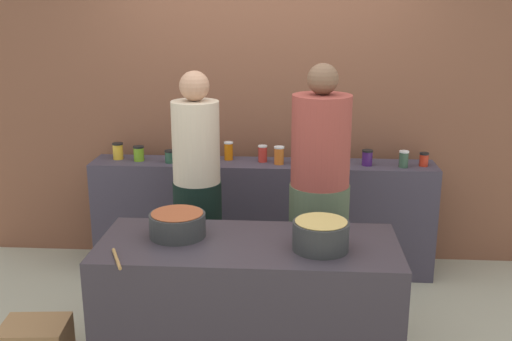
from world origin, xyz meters
TOP-DOWN VIEW (x-y plane):
  - ground at (0.00, 0.00)m, footprint 12.00×12.00m
  - storefront_wall at (0.00, 1.45)m, footprint 4.80×0.12m
  - display_shelf at (0.00, 1.10)m, footprint 2.70×0.36m
  - prep_table at (0.00, -0.30)m, footprint 1.70×0.70m
  - preserve_jar_0 at (-1.16, 1.13)m, footprint 0.09×0.09m
  - preserve_jar_1 at (-0.98, 1.09)m, footprint 0.09×0.09m
  - preserve_jar_2 at (-0.72, 1.05)m, footprint 0.08×0.08m
  - preserve_jar_3 at (-0.56, 1.09)m, footprint 0.09×0.09m
  - preserve_jar_4 at (-0.27, 1.17)m, footprint 0.07×0.07m
  - preserve_jar_5 at (0.00, 1.12)m, footprint 0.07×0.07m
  - preserve_jar_6 at (0.13, 1.06)m, footprint 0.08×0.08m
  - preserve_jar_7 at (0.29, 1.06)m, footprint 0.09×0.09m
  - preserve_jar_8 at (0.49, 1.04)m, footprint 0.07×0.07m
  - preserve_jar_9 at (0.81, 1.07)m, footprint 0.08×0.08m
  - preserve_jar_10 at (1.08, 1.03)m, footprint 0.07×0.07m
  - preserve_jar_11 at (1.24, 1.08)m, footprint 0.07×0.07m
  - cooking_pot_left at (-0.42, -0.23)m, footprint 0.32×0.32m
  - cooking_pot_center at (0.40, -0.37)m, footprint 0.31×0.31m
  - wooden_spoon at (-0.67, -0.59)m, footprint 0.12×0.24m
  - cook_with_tongs at (-0.42, 0.50)m, footprint 0.34×0.34m
  - cook_in_cap at (0.42, 0.34)m, footprint 0.40×0.40m

SIDE VIEW (x-z plane):
  - ground at x=0.00m, z-range 0.00..0.00m
  - prep_table at x=0.00m, z-range 0.00..0.81m
  - display_shelf at x=0.00m, z-range 0.00..0.91m
  - cook_with_tongs at x=-0.42m, z-range -0.07..1.61m
  - cook_in_cap at x=0.42m, z-range -0.09..1.67m
  - wooden_spoon at x=-0.67m, z-range 0.81..0.83m
  - cooking_pot_left at x=-0.42m, z-range 0.81..0.95m
  - cooking_pot_center at x=0.40m, z-range 0.81..0.97m
  - preserve_jar_2 at x=-0.72m, z-range 0.91..1.01m
  - preserve_jar_11 at x=1.24m, z-range 0.91..1.01m
  - preserve_jar_1 at x=-0.98m, z-range 0.91..1.02m
  - preserve_jar_9 at x=0.81m, z-range 0.91..1.03m
  - preserve_jar_7 at x=0.29m, z-range 0.91..1.03m
  - preserve_jar_10 at x=1.08m, z-range 0.91..1.03m
  - preserve_jar_8 at x=0.49m, z-range 0.91..1.03m
  - preserve_jar_5 at x=0.00m, z-range 0.91..1.04m
  - preserve_jar_0 at x=-1.16m, z-range 0.91..1.04m
  - preserve_jar_3 at x=-0.56m, z-range 0.91..1.04m
  - preserve_jar_6 at x=0.13m, z-range 0.91..1.05m
  - preserve_jar_4 at x=-0.27m, z-range 0.91..1.05m
  - storefront_wall at x=0.00m, z-range 0.00..3.00m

